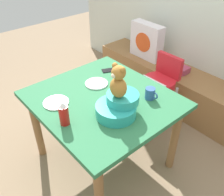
{
  "coord_description": "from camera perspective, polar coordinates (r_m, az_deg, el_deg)",
  "views": [
    {
      "loc": [
        1.29,
        -1.01,
        1.91
      ],
      "look_at": [
        0.0,
        0.1,
        0.69
      ],
      "focal_mm": 39.81,
      "sensor_mm": 36.0,
      "label": 1
    }
  ],
  "objects": [
    {
      "name": "coffee_mug",
      "position": [
        2.0,
        8.79,
        1.03
      ],
      "size": [
        0.12,
        0.08,
        0.09
      ],
      "color": "#335999",
      "rests_on": "dining_table"
    },
    {
      "name": "dining_table",
      "position": [
        2.08,
        -2.09,
        -2.3
      ],
      "size": [
        1.11,
        1.02,
        0.74
      ],
      "color": "#2D7247",
      "rests_on": "ground_plane"
    },
    {
      "name": "ketchup_bottle",
      "position": [
        1.74,
        -11.01,
        -3.6
      ],
      "size": [
        0.07,
        0.07,
        0.18
      ],
      "color": "red",
      "rests_on": "dining_table"
    },
    {
      "name": "ground_plane",
      "position": [
        2.52,
        -1.77,
        -13.76
      ],
      "size": [
        8.0,
        8.0,
        0.0
      ],
      "primitive_type": "plane",
      "color": "#8C7256"
    },
    {
      "name": "window_bench",
      "position": [
        3.11,
        16.45,
        1.28
      ],
      "size": [
        2.6,
        0.44,
        0.46
      ],
      "primitive_type": "cube",
      "color": "olive",
      "rests_on": "ground_plane"
    },
    {
      "name": "highchair",
      "position": [
        2.67,
        10.95,
        3.61
      ],
      "size": [
        0.34,
        0.45,
        0.79
      ],
      "color": "red",
      "rests_on": "ground_plane"
    },
    {
      "name": "teddy_bear",
      "position": [
        1.69,
        1.47,
        3.66
      ],
      "size": [
        0.13,
        0.12,
        0.25
      ],
      "color": "#AC7430",
      "rests_on": "infant_seat_teal"
    },
    {
      "name": "book_stack",
      "position": [
        3.03,
        15.33,
        6.47
      ],
      "size": [
        0.2,
        0.14,
        0.07
      ],
      "primitive_type": "cube",
      "color": "#A63B59",
      "rests_on": "window_bench"
    },
    {
      "name": "infant_seat_teal",
      "position": [
        1.8,
        1.38,
        -1.9
      ],
      "size": [
        0.3,
        0.33,
        0.16
      ],
      "color": "teal",
      "rests_on": "dining_table"
    },
    {
      "name": "cell_phone",
      "position": [
        2.39,
        -0.57,
        6.41
      ],
      "size": [
        0.12,
        0.16,
        0.01
      ],
      "primitive_type": "cube",
      "rotation": [
        0.0,
        0.0,
        2.71
      ],
      "color": "black",
      "rests_on": "dining_table"
    },
    {
      "name": "pillow_floral_left",
      "position": [
        3.22,
        7.97,
        12.86
      ],
      "size": [
        0.44,
        0.15,
        0.44
      ],
      "color": "silver",
      "rests_on": "window_bench"
    },
    {
      "name": "dinner_plate_near",
      "position": [
        2.0,
        -12.73,
        -1.03
      ],
      "size": [
        0.2,
        0.2,
        0.01
      ],
      "primitive_type": "cylinder",
      "color": "white",
      "rests_on": "dining_table"
    },
    {
      "name": "dinner_plate_far",
      "position": [
        2.18,
        -3.58,
        3.35
      ],
      "size": [
        0.2,
        0.2,
        0.01
      ],
      "primitive_type": "cylinder",
      "color": "white",
      "rests_on": "dining_table"
    }
  ]
}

